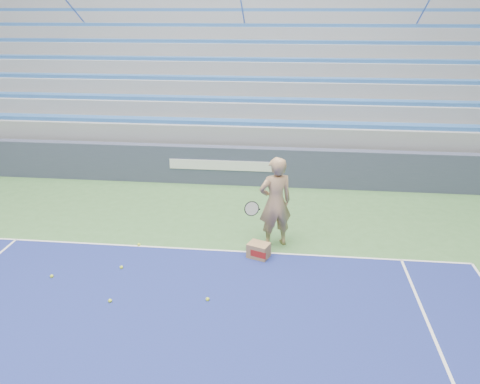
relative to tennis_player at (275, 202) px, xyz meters
name	(u,v)px	position (x,y,z in m)	size (l,w,h in m)	color
sponsor_barrier	(226,165)	(-1.52, 3.58, -0.43)	(30.00, 0.32, 1.10)	#383F56
bleachers	(246,74)	(-1.53, 9.30, 1.37)	(31.00, 9.15, 7.30)	gray
tennis_player	(275,202)	(0.00, 0.00, 0.00)	(1.03, 0.97, 1.97)	tan
ball_box	(259,250)	(-0.29, -0.60, -0.83)	(0.50, 0.45, 0.31)	#9E774C
tennis_ball_0	(121,267)	(-2.92, -1.34, -0.95)	(0.07, 0.07, 0.07)	#C9E92F
tennis_ball_1	(52,276)	(-4.12, -1.80, -0.95)	(0.07, 0.07, 0.07)	#C9E92F
tennis_ball_2	(110,301)	(-2.74, -2.44, -0.95)	(0.07, 0.07, 0.07)	#C9E92F
tennis_ball_3	(139,245)	(-2.87, -0.39, -0.95)	(0.07, 0.07, 0.07)	#C9E92F
tennis_ball_4	(208,299)	(-1.07, -2.21, -0.95)	(0.07, 0.07, 0.07)	#C9E92F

